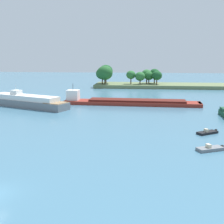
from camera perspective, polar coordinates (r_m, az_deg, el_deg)
The scene contains 5 objects.
treeline_island at distance 125.47m, azimuth 6.44°, elevation 6.06°, with size 56.91×15.44×9.09m.
cargo_barge at distance 81.13m, azimuth 3.00°, elevation 2.01°, with size 37.20×7.10×5.53m.
small_motorboat at distance 53.78m, azimuth 17.81°, elevation -3.74°, with size 3.96×3.31×0.90m.
fishing_skiff at distance 44.71m, azimuth 18.29°, elevation -6.69°, with size 4.14×2.97×0.96m.
white_riverboat at distance 80.48m, azimuth -16.23°, elevation 1.98°, with size 25.22×14.41×5.60m.
Camera 1 is at (14.37, -25.48, 13.37)m, focal length 47.72 mm.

